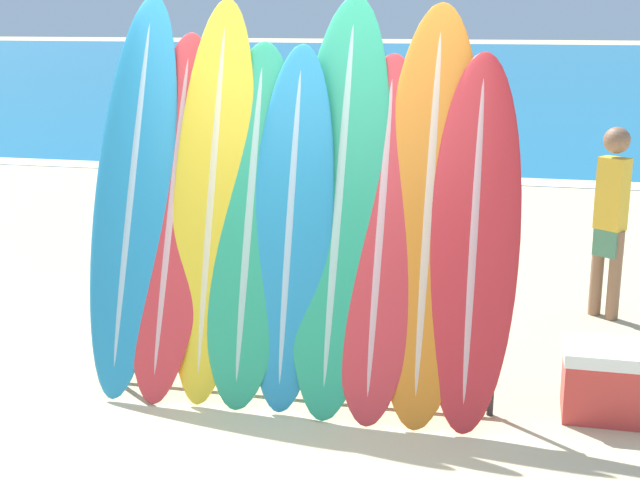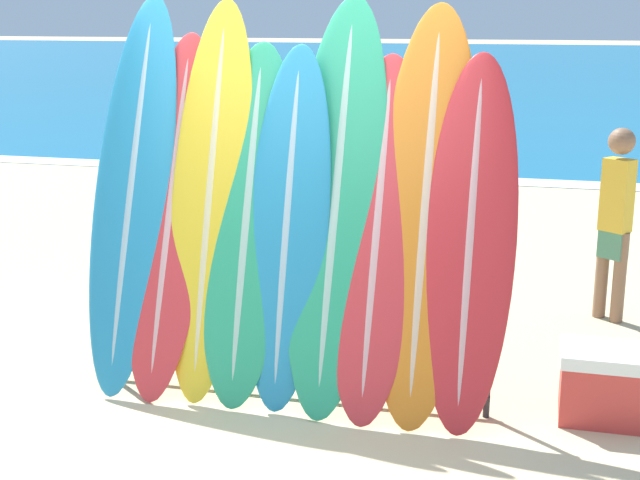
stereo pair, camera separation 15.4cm
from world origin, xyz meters
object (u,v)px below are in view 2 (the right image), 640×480
object	(u,v)px
surfboard_rack	(288,330)
surfboard_slot_8	(470,240)
person_near_water	(615,217)
surfboard_slot_6	(377,235)
surfboard_slot_4	(288,226)
cooler_box	(603,384)
surfboard_slot_3	(248,222)
surfboard_slot_5	(336,202)
surfboard_slot_1	(171,213)
surfboard_slot_0	(133,191)
person_mid_beach	(235,140)
surfboard_slot_2	(211,198)
surfboard_slot_7	(425,211)

from	to	relation	value
surfboard_rack	surfboard_slot_8	bearing A→B (deg)	3.60
surfboard_slot_8	person_near_water	world-z (taller)	surfboard_slot_8
surfboard_slot_6	surfboard_slot_4	bearing A→B (deg)	-176.89
surfboard_rack	person_near_water	world-z (taller)	person_near_water
surfboard_rack	surfboard_slot_4	distance (m)	0.65
person_near_water	cooler_box	xyz separation A→B (m)	(-0.14, -1.87, -0.60)
surfboard_slot_3	surfboard_slot_5	world-z (taller)	surfboard_slot_5
surfboard_slot_1	surfboard_slot_4	xyz separation A→B (m)	(0.78, -0.05, -0.03)
surfboard_slot_6	surfboard_slot_8	bearing A→B (deg)	-1.53
surfboard_slot_1	surfboard_slot_6	bearing A→B (deg)	-0.94
person_near_water	surfboard_slot_5	bearing A→B (deg)	82.62
surfboard_slot_0	person_mid_beach	world-z (taller)	surfboard_slot_0
surfboard_slot_2	person_mid_beach	bearing A→B (deg)	108.19
surfboard_slot_0	surfboard_slot_6	size ratio (longest dim) A/B	1.17
surfboard_slot_2	surfboard_slot_8	xyz separation A→B (m)	(1.62, -0.04, -0.15)
cooler_box	surfboard_slot_5	bearing A→B (deg)	-179.88
surfboard_slot_1	surfboard_slot_2	xyz separation A→B (m)	(0.27, 0.01, 0.10)
person_near_water	surfboard_rack	bearing A→B (deg)	80.65
surfboard_rack	cooler_box	xyz separation A→B (m)	(1.89, 0.15, -0.22)
surfboard_slot_5	person_near_water	size ratio (longest dim) A/B	1.63
person_near_water	person_mid_beach	xyz separation A→B (m)	(-4.24, 3.23, 0.01)
surfboard_slot_5	cooler_box	world-z (taller)	surfboard_slot_5
surfboard_slot_0	surfboard_slot_6	bearing A→B (deg)	-1.84
surfboard_rack	surfboard_slot_2	xyz separation A→B (m)	(-0.53, 0.11, 0.78)
surfboard_slot_7	surfboard_slot_4	bearing A→B (deg)	-173.89
surfboard_slot_1	surfboard_slot_7	bearing A→B (deg)	1.30
surfboard_slot_5	surfboard_slot_8	bearing A→B (deg)	-5.39
person_near_water	person_mid_beach	world-z (taller)	person_mid_beach
person_near_water	person_mid_beach	size ratio (longest dim) A/B	0.99
surfboard_slot_1	surfboard_slot_6	xyz separation A→B (m)	(1.33, -0.02, -0.06)
surfboard_slot_6	cooler_box	xyz separation A→B (m)	(1.36, 0.07, -0.84)
surfboard_slot_8	cooler_box	xyz separation A→B (m)	(0.80, 0.08, -0.85)
surfboard_slot_3	surfboard_slot_8	distance (m)	1.36
surfboard_slot_0	cooler_box	distance (m)	3.13
surfboard_slot_2	surfboard_slot_6	xyz separation A→B (m)	(1.06, -0.03, -0.16)
surfboard_slot_4	surfboard_slot_7	size ratio (longest dim) A/B	0.90
surfboard_slot_3	surfboard_slot_4	bearing A→B (deg)	-3.93
surfboard_slot_7	cooler_box	distance (m)	1.46
surfboard_slot_4	surfboard_slot_5	bearing A→B (deg)	18.15
surfboard_slot_2	surfboard_slot_6	size ratio (longest dim) A/B	1.15
surfboard_slot_2	person_near_water	size ratio (longest dim) A/B	1.62
surfboard_rack	person_near_water	size ratio (longest dim) A/B	1.66
surfboard_slot_7	person_mid_beach	size ratio (longest dim) A/B	1.58
surfboard_rack	person_mid_beach	world-z (taller)	person_mid_beach
surfboard_slot_5	surfboard_slot_6	distance (m)	0.32
surfboard_slot_1	surfboard_slot_4	distance (m)	0.79
surfboard_slot_2	cooler_box	size ratio (longest dim) A/B	4.82
surfboard_slot_8	surfboard_slot_6	bearing A→B (deg)	178.47
surfboard_slot_2	surfboard_slot_8	bearing A→B (deg)	-1.51
person_mid_beach	surfboard_slot_0	bearing A→B (deg)	-125.79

